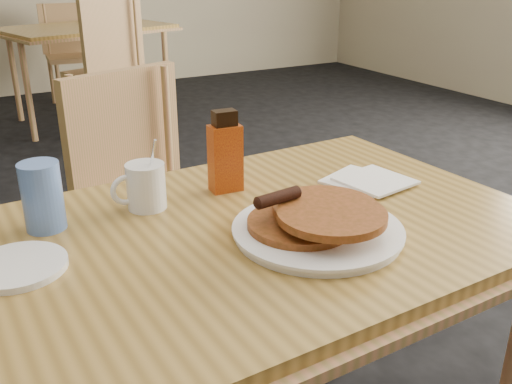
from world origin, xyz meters
TOP-DOWN VIEW (x-y plane):
  - main_table at (0.01, -0.00)m, footprint 1.18×0.82m
  - neighbor_table at (0.57, 3.68)m, footprint 1.40×1.11m
  - chair_main_far at (-0.01, 0.75)m, footprint 0.53×0.54m
  - chair_neighbor_far at (0.57, 4.41)m, footprint 0.43×0.43m
  - chair_neighbor_near at (0.55, 2.96)m, footprint 0.58×0.60m
  - pancake_plate at (0.08, -0.10)m, footprint 0.32×0.32m
  - coffee_mug at (-0.16, 0.18)m, footprint 0.12×0.08m
  - syrup_bottle at (0.03, 0.19)m, footprint 0.07×0.05m
  - napkin_stack at (0.34, 0.07)m, footprint 0.20×0.21m
  - blue_tumbler at (-0.36, 0.19)m, footprint 0.08×0.08m
  - side_saucer at (-0.43, 0.04)m, footprint 0.17×0.17m

SIDE VIEW (x-z plane):
  - chair_neighbor_far at x=0.57m, z-range 0.08..0.95m
  - chair_main_far at x=-0.01m, z-range 0.09..1.01m
  - chair_neighbor_near at x=0.55m, z-range 0.10..1.11m
  - main_table at x=0.01m, z-range 0.33..1.08m
  - neighbor_table at x=0.57m, z-range 0.33..1.08m
  - napkin_stack at x=0.34m, z-range 0.75..0.76m
  - side_saucer at x=-0.43m, z-range 0.75..0.76m
  - pancake_plate at x=0.08m, z-range 0.73..0.82m
  - coffee_mug at x=-0.16m, z-range 0.72..0.88m
  - blue_tumbler at x=-0.36m, z-range 0.75..0.88m
  - syrup_bottle at x=0.03m, z-range 0.74..0.93m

